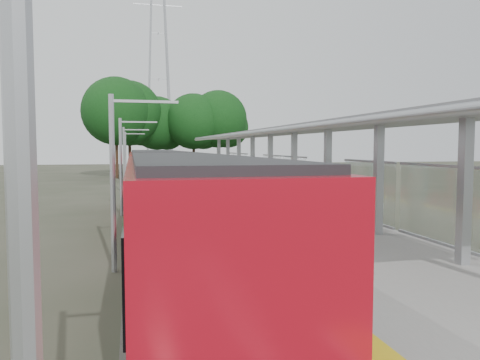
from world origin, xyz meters
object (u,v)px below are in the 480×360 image
at_px(train, 164,192).
at_px(litter_bin, 282,198).
at_px(bench_mid, 277,187).
at_px(bench_far, 227,176).
at_px(info_pillar_far, 228,178).
at_px(info_pillar_near, 318,204).

relative_size(train, litter_bin, 28.55).
relative_size(bench_mid, bench_far, 0.92).
bearing_deg(info_pillar_far, train, -111.95).
relative_size(info_pillar_far, litter_bin, 2.02).
height_order(bench_mid, info_pillar_far, info_pillar_far).
bearing_deg(bench_far, litter_bin, -104.03).
bearing_deg(bench_mid, info_pillar_far, 146.49).
relative_size(bench_mid, litter_bin, 1.44).
relative_size(bench_far, info_pillar_far, 0.77).
bearing_deg(bench_far, train, -120.54).
xyz_separation_m(train, bench_far, (6.18, 18.01, -0.53)).
distance_m(train, litter_bin, 5.91).
xyz_separation_m(info_pillar_near, info_pillar_far, (-0.46, 13.84, 0.05)).
bearing_deg(train, info_pillar_near, -27.82).
xyz_separation_m(bench_mid, info_pillar_far, (-2.27, 3.22, 0.36)).
height_order(info_pillar_near, litter_bin, info_pillar_near).
bearing_deg(info_pillar_near, train, 134.23).
distance_m(info_pillar_far, litter_bin, 9.02).
bearing_deg(info_pillar_far, bench_mid, -53.31).
relative_size(train, info_pillar_near, 15.03).
xyz_separation_m(bench_far, info_pillar_far, (-1.38, -6.95, 0.32)).
distance_m(bench_far, litter_bin, 15.95).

